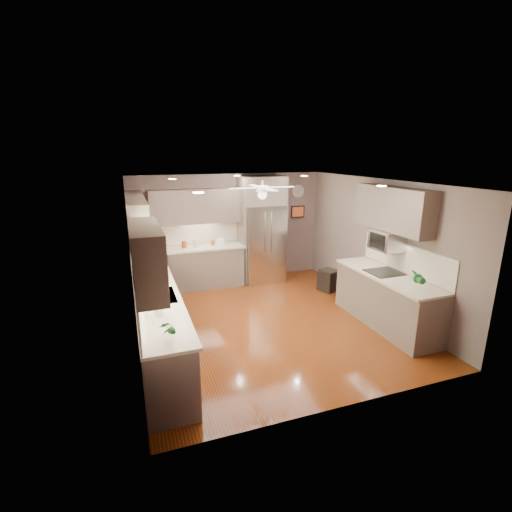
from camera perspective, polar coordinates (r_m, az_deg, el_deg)
floor at (r=6.86m, az=1.78°, el=-9.98°), size 5.00×5.00×0.00m
ceiling at (r=6.20m, az=1.98°, el=11.32°), size 5.00×5.00×0.00m
wall_back at (r=8.73m, az=-4.11°, el=4.29°), size 4.50×0.00×4.50m
wall_front at (r=4.32m, az=14.14°, el=-8.33°), size 4.50×0.00×4.50m
wall_left at (r=6.01m, az=-18.55°, el=-1.81°), size 0.00×5.00×5.00m
wall_right at (r=7.51m, az=18.08°, el=1.66°), size 0.00×5.00×5.00m
canister_a at (r=8.25m, az=-11.04°, el=1.72°), size 0.10×0.10×0.15m
canister_b at (r=8.30m, az=-10.74°, el=1.76°), size 0.11×0.11×0.13m
canister_c at (r=8.33m, az=-9.25°, el=2.01°), size 0.15×0.15×0.18m
canister_d at (r=8.43m, az=-6.66°, el=2.08°), size 0.08×0.08×0.12m
soap_bottle at (r=6.00m, az=-16.50°, el=-3.89°), size 0.10×0.10×0.17m
potted_plant_left at (r=4.34m, az=-13.56°, el=-10.75°), size 0.17×0.14×0.27m
potted_plant_right at (r=6.23m, az=23.69°, el=-3.06°), size 0.21×0.18×0.34m
bowl at (r=8.45m, az=-5.37°, el=1.93°), size 0.25×0.25×0.06m
left_run at (r=6.42m, az=-15.34°, el=-7.72°), size 0.65×4.70×1.45m
back_run at (r=8.48m, az=-8.20°, el=-1.52°), size 1.85×0.65×1.45m
uppers at (r=6.73m, az=-6.22°, el=6.20°), size 4.50×4.70×0.95m
window at (r=5.45m, az=-18.36°, el=-0.28°), size 0.05×1.12×0.92m
sink at (r=5.66m, az=-14.87°, el=-6.29°), size 0.50×0.70×0.32m
refrigerator at (r=8.64m, az=1.00°, el=3.79°), size 1.06×0.75×2.45m
right_run at (r=6.95m, az=19.40°, el=-6.21°), size 0.70×2.20×1.45m
microwave at (r=6.91m, az=19.50°, el=2.31°), size 0.43×0.55×0.34m
ceiling_fan at (r=6.50m, az=0.99°, el=10.04°), size 1.18×1.18×0.32m
recessed_lights at (r=6.56m, az=0.35°, el=11.52°), size 2.84×3.14×0.01m
wall_clock at (r=9.21m, az=6.52°, el=9.87°), size 0.30×0.03×0.30m
framed_print at (r=9.27m, az=6.44°, el=6.79°), size 0.36×0.03×0.30m
stool at (r=8.37m, az=11.12°, el=-3.68°), size 0.48×0.48×0.46m
paper_towel at (r=4.95m, az=-14.81°, el=-7.34°), size 0.12×0.12×0.29m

